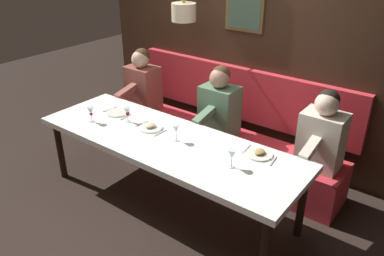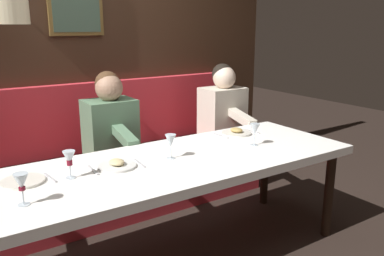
% 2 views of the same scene
% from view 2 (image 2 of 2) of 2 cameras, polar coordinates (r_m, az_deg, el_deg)
% --- Properties ---
extents(dining_table, '(0.90, 2.72, 0.74)m').
position_cam_2_polar(dining_table, '(2.59, -4.47, -6.24)').
color(dining_table, white).
rests_on(dining_table, ground_plane).
extents(banquette_bench, '(0.52, 2.92, 0.45)m').
position_cam_2_polar(banquette_bench, '(3.51, -11.47, -8.76)').
color(banquette_bench, red).
rests_on(banquette_bench, ground_plane).
extents(back_wall_panel, '(0.59, 4.12, 2.90)m').
position_cam_2_polar(back_wall_panel, '(3.77, -15.80, 10.53)').
color(back_wall_panel, '#382316').
rests_on(back_wall_panel, ground_plane).
extents(diner_nearest, '(0.60, 0.40, 0.79)m').
position_cam_2_polar(diner_nearest, '(3.89, 4.46, 2.93)').
color(diner_nearest, beige).
rests_on(diner_nearest, banquette_bench).
extents(diner_near, '(0.60, 0.40, 0.79)m').
position_cam_2_polar(diner_near, '(3.32, -11.63, 0.66)').
color(diner_near, '#567A5B').
rests_on(diner_near, banquette_bench).
extents(place_setting_0, '(0.24, 0.33, 0.05)m').
position_cam_2_polar(place_setting_0, '(3.23, 6.39, -0.60)').
color(place_setting_0, silver).
rests_on(place_setting_0, dining_table).
extents(place_setting_1, '(0.24, 0.31, 0.05)m').
position_cam_2_polar(place_setting_1, '(2.52, -10.73, -5.22)').
color(place_setting_1, silver).
rests_on(place_setting_1, dining_table).
extents(place_setting_2, '(0.24, 0.32, 0.01)m').
position_cam_2_polar(place_setting_2, '(2.44, -23.11, -7.05)').
color(place_setting_2, silver).
rests_on(place_setting_2, dining_table).
extents(wine_glass_0, '(0.07, 0.07, 0.16)m').
position_cam_2_polar(wine_glass_0, '(2.92, 8.99, -0.28)').
color(wine_glass_0, silver).
rests_on(wine_glass_0, dining_table).
extents(wine_glass_1, '(0.07, 0.07, 0.16)m').
position_cam_2_polar(wine_glass_1, '(2.11, -23.28, -7.26)').
color(wine_glass_1, silver).
rests_on(wine_glass_1, dining_table).
extents(wine_glass_2, '(0.07, 0.07, 0.16)m').
position_cam_2_polar(wine_glass_2, '(2.60, -3.10, -1.95)').
color(wine_glass_2, silver).
rests_on(wine_glass_2, dining_table).
extents(wine_glass_3, '(0.07, 0.07, 0.16)m').
position_cam_2_polar(wine_glass_3, '(2.37, -17.20, -4.28)').
color(wine_glass_3, silver).
rests_on(wine_glass_3, dining_table).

